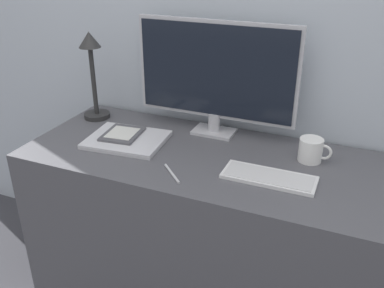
% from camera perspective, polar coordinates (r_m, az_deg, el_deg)
% --- Properties ---
extents(wall_back, '(3.60, 0.05, 2.40)m').
position_cam_1_polar(wall_back, '(1.73, 6.21, 17.60)').
color(wall_back, '#B2BCC6').
rests_on(wall_back, ground_plane).
extents(desk, '(1.37, 0.57, 0.72)m').
position_cam_1_polar(desk, '(1.78, 1.69, -11.87)').
color(desk, '#4C4C51').
rests_on(desk, ground_plane).
extents(monitor, '(0.65, 0.11, 0.46)m').
position_cam_1_polar(monitor, '(1.68, 3.15, 9.23)').
color(monitor, '#B7B7BC').
rests_on(monitor, desk).
extents(keyboard, '(0.31, 0.12, 0.01)m').
position_cam_1_polar(keyboard, '(1.45, 10.23, -4.38)').
color(keyboard, silver).
rests_on(keyboard, desk).
extents(laptop, '(0.32, 0.26, 0.02)m').
position_cam_1_polar(laptop, '(1.70, -8.69, 0.58)').
color(laptop, '#BCBCC1').
rests_on(laptop, desk).
extents(ereader, '(0.15, 0.18, 0.01)m').
position_cam_1_polar(ereader, '(1.72, -9.27, 1.35)').
color(ereader, '#4C4C51').
rests_on(ereader, laptop).
extents(desk_lamp, '(0.11, 0.11, 0.38)m').
position_cam_1_polar(desk_lamp, '(1.89, -13.18, 9.98)').
color(desk_lamp, '#282828').
rests_on(desk_lamp, desk).
extents(coffee_mug, '(0.12, 0.08, 0.09)m').
position_cam_1_polar(coffee_mug, '(1.59, 15.61, -0.77)').
color(coffee_mug, white).
rests_on(coffee_mug, desk).
extents(pen, '(0.10, 0.10, 0.01)m').
position_cam_1_polar(pen, '(1.46, -2.68, -3.94)').
color(pen, silver).
rests_on(pen, desk).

